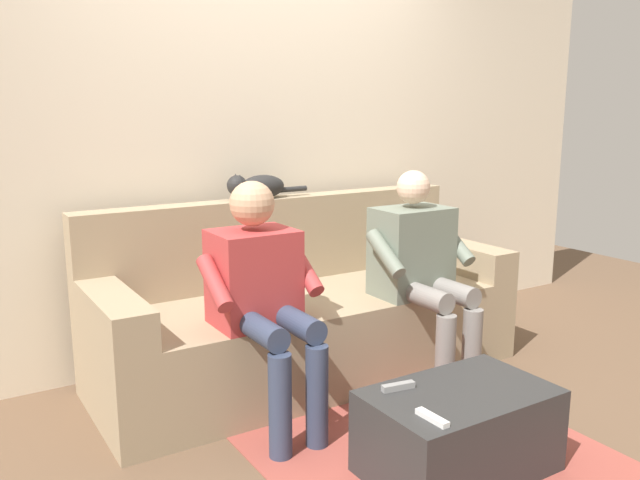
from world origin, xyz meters
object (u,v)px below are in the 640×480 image
Objects in this scene: person_right_seated at (261,288)px; cat_on_backrest at (257,186)px; couch at (305,317)px; remote_white at (432,418)px; person_left_seated at (420,263)px; coffee_table at (458,431)px; remote_gray at (398,386)px.

person_right_seated reaches higher than cat_on_backrest.
couch is 1.37m from remote_white.
person_left_seated reaches higher than cat_on_backrest.
coffee_table is 5.08× the size of remote_white.
remote_white is at bearing 102.29° from person_right_seated.
person_left_seated is 2.28× the size of cat_on_backrest.
person_left_seated and person_right_seated have the same top height.
remote_white is (0.06, 0.27, -0.00)m from remote_gray.
cat_on_backrest reaches higher than coffee_table.
couch is 3.09× the size of coffee_table.
remote_gray is (0.20, -0.14, 0.19)m from coffee_table.
remote_gray is at bearing 79.40° from couch.
person_right_seated is at bearing -0.39° from person_left_seated.
person_left_seated reaches higher than coffee_table.
coffee_table is 0.66× the size of person_left_seated.
coffee_table is at bearing 90.00° from couch.
couch reaches higher than remote_white.
person_left_seated reaches higher than couch.
couch is 4.67× the size of cat_on_backrest.
coffee_table is (0.00, 1.21, -0.14)m from couch.
cat_on_backrest reaches higher than remote_white.
person_left_seated is 0.99m from cat_on_backrest.
remote_gray is at bearing 87.01° from cat_on_backrest.
person_right_seated reaches higher than coffee_table.
couch is 2.05× the size of person_right_seated.
remote_white is at bearing 52.07° from person_left_seated.
cat_on_backrest is (0.59, -0.70, 0.37)m from person_left_seated.
couch is 2.05× the size of person_left_seated.
cat_on_backrest is 1.77m from remote_white.
person_left_seated reaches higher than remote_gray.
person_right_seated is at bearing -169.29° from remote_white.
remote_gray is (-0.27, 0.67, -0.29)m from person_right_seated.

